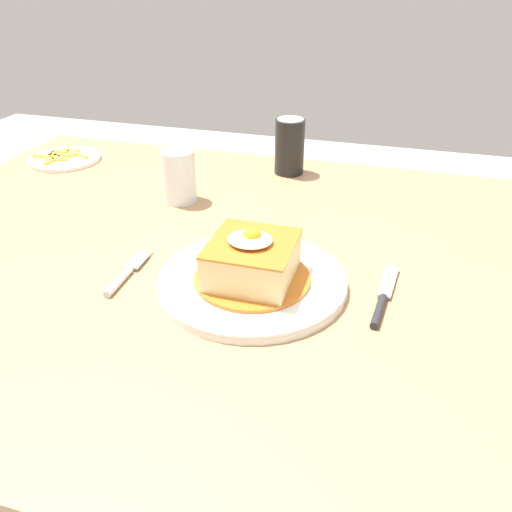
{
  "coord_description": "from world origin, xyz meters",
  "views": [
    {
      "loc": [
        0.23,
        -0.72,
        1.19
      ],
      "look_at": [
        0.04,
        -0.06,
        0.79
      ],
      "focal_mm": 36.73,
      "sensor_mm": 36.0,
      "label": 1
    }
  ],
  "objects_px": {
    "knife": "(382,302)",
    "side_plate_fries": "(64,159)",
    "main_plate": "(252,280)",
    "drinking_glass": "(179,180)",
    "fork": "(125,274)",
    "soda_can": "(290,146)"
  },
  "relations": [
    {
      "from": "knife",
      "to": "drinking_glass",
      "type": "height_order",
      "value": "drinking_glass"
    },
    {
      "from": "fork",
      "to": "drinking_glass",
      "type": "relative_size",
      "value": 1.35
    },
    {
      "from": "soda_can",
      "to": "side_plate_fries",
      "type": "bearing_deg",
      "value": -171.93
    },
    {
      "from": "main_plate",
      "to": "side_plate_fries",
      "type": "distance_m",
      "value": 0.72
    },
    {
      "from": "main_plate",
      "to": "soda_can",
      "type": "xyz_separation_m",
      "value": [
        -0.06,
        0.47,
        0.05
      ]
    },
    {
      "from": "main_plate",
      "to": "soda_can",
      "type": "bearing_deg",
      "value": 96.65
    },
    {
      "from": "main_plate",
      "to": "drinking_glass",
      "type": "distance_m",
      "value": 0.35
    },
    {
      "from": "fork",
      "to": "knife",
      "type": "height_order",
      "value": "same"
    },
    {
      "from": "main_plate",
      "to": "fork",
      "type": "height_order",
      "value": "main_plate"
    },
    {
      "from": "fork",
      "to": "soda_can",
      "type": "distance_m",
      "value": 0.53
    },
    {
      "from": "fork",
      "to": "knife",
      "type": "relative_size",
      "value": 0.85
    },
    {
      "from": "knife",
      "to": "side_plate_fries",
      "type": "xyz_separation_m",
      "value": [
        -0.79,
        0.4,
        -0.0
      ]
    },
    {
      "from": "main_plate",
      "to": "side_plate_fries",
      "type": "relative_size",
      "value": 1.68
    },
    {
      "from": "main_plate",
      "to": "drinking_glass",
      "type": "height_order",
      "value": "drinking_glass"
    },
    {
      "from": "soda_can",
      "to": "fork",
      "type": "bearing_deg",
      "value": -105.33
    },
    {
      "from": "knife",
      "to": "soda_can",
      "type": "relative_size",
      "value": 1.34
    },
    {
      "from": "soda_can",
      "to": "side_plate_fries",
      "type": "relative_size",
      "value": 0.73
    },
    {
      "from": "drinking_glass",
      "to": "side_plate_fries",
      "type": "height_order",
      "value": "drinking_glass"
    },
    {
      "from": "main_plate",
      "to": "soda_can",
      "type": "distance_m",
      "value": 0.48
    },
    {
      "from": "main_plate",
      "to": "drinking_glass",
      "type": "bearing_deg",
      "value": 131.54
    },
    {
      "from": "soda_can",
      "to": "side_plate_fries",
      "type": "height_order",
      "value": "soda_can"
    },
    {
      "from": "fork",
      "to": "soda_can",
      "type": "height_order",
      "value": "soda_can"
    }
  ]
}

